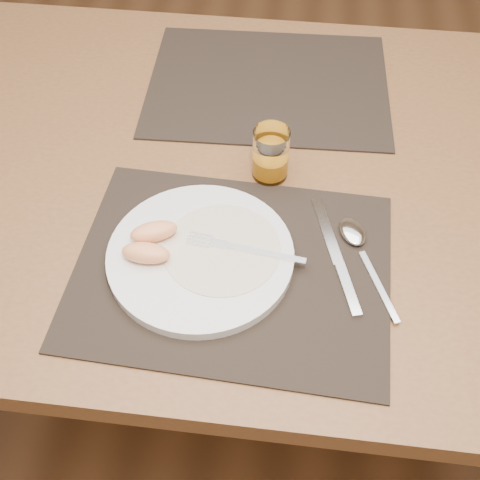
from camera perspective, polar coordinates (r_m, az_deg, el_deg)
name	(u,v)px	position (r m, az deg, el deg)	size (l,w,h in m)	color
ground	(250,372)	(1.62, 0.94, -12.39)	(5.00, 5.00, 0.00)	brown
table	(255,199)	(1.07, 1.39, 3.91)	(1.40, 0.90, 0.75)	brown
placemat_near	(232,269)	(0.87, -0.74, -2.73)	(0.45, 0.35, 0.00)	black
placemat_far	(268,84)	(1.18, 2.69, 14.54)	(0.45, 0.35, 0.00)	black
plate	(201,256)	(0.87, -3.77, -1.49)	(0.27, 0.27, 0.02)	white
plate_dressing	(222,248)	(0.87, -1.73, -0.81)	(0.17, 0.17, 0.00)	white
fork	(235,247)	(0.86, -0.45, -0.69)	(0.18, 0.04, 0.00)	silver
knife	(339,264)	(0.88, 9.36, -2.24)	(0.08, 0.22, 0.01)	silver
spoon	(356,239)	(0.91, 10.95, 0.07)	(0.09, 0.19, 0.01)	silver
juice_glass	(271,156)	(0.97, 2.92, 7.96)	(0.06, 0.06, 0.09)	white
grapefruit_wedges	(150,242)	(0.86, -8.55, -0.20)	(0.08, 0.09, 0.03)	#FFA568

